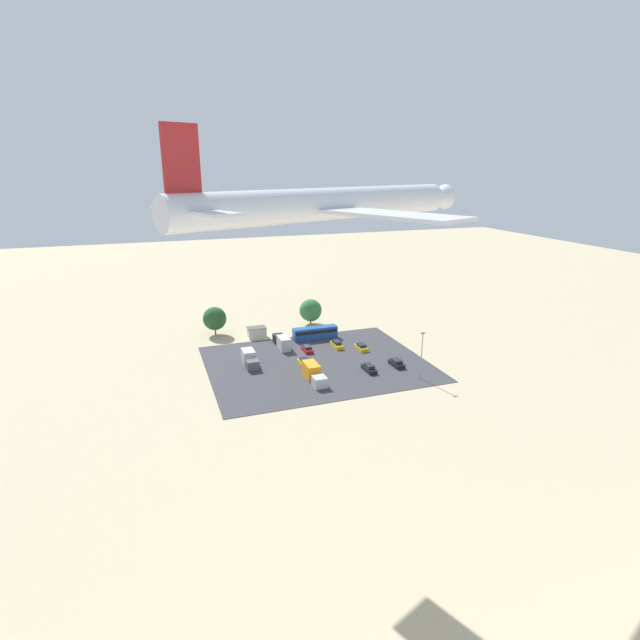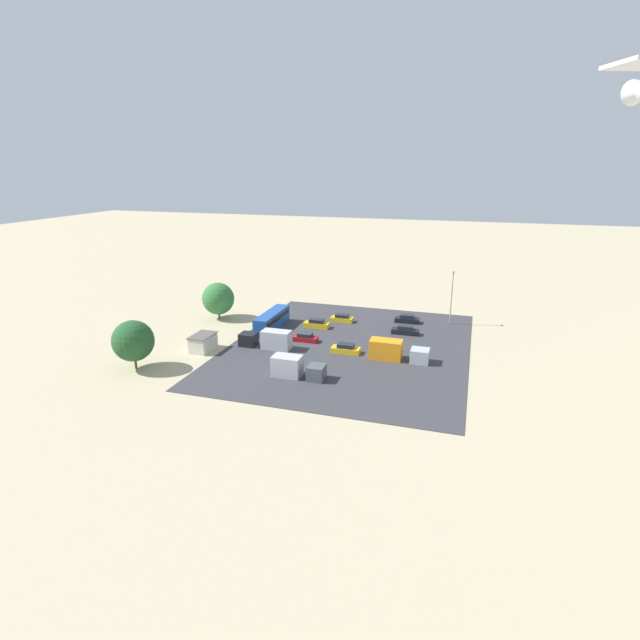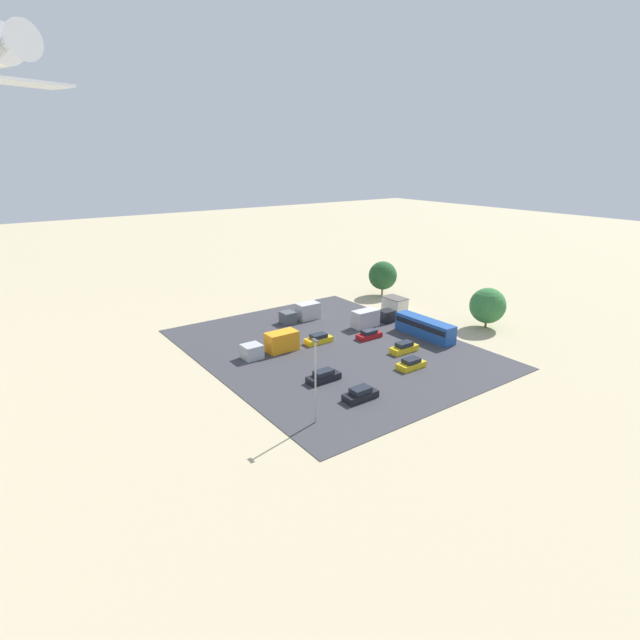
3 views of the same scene
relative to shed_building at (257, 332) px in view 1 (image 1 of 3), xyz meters
The scene contains 17 objects.
ground_plane 16.45m from the shed_building, 121.57° to the left, with size 400.00×400.00×0.00m, color tan.
parking_lot_surface 23.63m from the shed_building, 111.34° to the left, with size 47.16×37.96×0.08m.
shed_building is the anchor object (origin of this frame).
bus 14.94m from the shed_building, 155.06° to the left, with size 11.23×2.55×3.04m.
parked_car_0 21.51m from the shed_building, 139.88° to the left, with size 1.80×4.61×1.58m.
parked_car_1 22.85m from the shed_building, 104.35° to the left, with size 1.94×4.55×1.48m.
parked_car_2 16.76m from the shed_building, 121.80° to the left, with size 1.81×4.33×1.42m.
parked_car_3 34.64m from the shed_building, 120.46° to the left, with size 1.77×4.72×1.52m.
parked_car_4 38.10m from the shed_building, 129.82° to the left, with size 1.96×4.46×1.54m.
parked_car_5 27.52m from the shed_building, 140.88° to the left, with size 1.97×4.20×1.44m.
parked_truck_0 30.49m from the shed_building, 99.53° to the left, with size 2.60×8.96×2.98m.
parked_truck_1 10.43m from the shed_building, 113.18° to the left, with size 2.41×8.61×3.00m.
parked_truck_2 18.57m from the shed_building, 72.66° to the left, with size 2.56×7.51×2.93m.
tree_near_shed 17.70m from the shed_building, 160.02° to the right, with size 6.14×6.14×7.03m.
tree_apron_mid 11.51m from the shed_building, 30.05° to the right, with size 5.98×5.98×7.33m.
light_pole_lot_centre 45.23m from the shed_building, 124.85° to the left, with size 0.90×0.28×9.92m.
airplane 75.55m from the shed_building, 85.91° to the left, with size 39.19×33.63×9.15m.
Camera 1 is at (33.43, 104.66, 41.44)m, focal length 28.00 mm.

